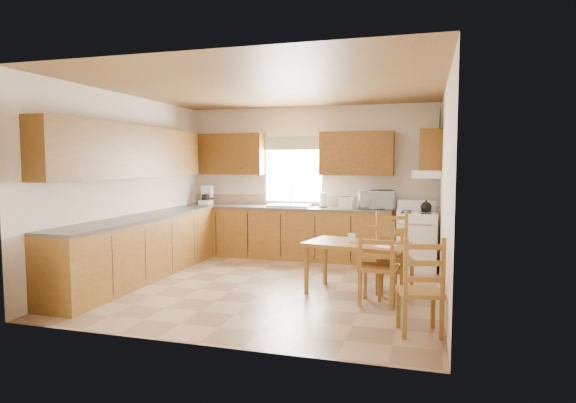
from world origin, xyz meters
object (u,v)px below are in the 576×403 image
(dining_table, at_px, (356,268))
(chair_far_left, at_px, (394,253))
(chair_near_left, at_px, (378,262))
(microwave, at_px, (376,200))
(chair_far_right, at_px, (391,265))
(chair_near_right, at_px, (420,285))
(stove, at_px, (415,242))

(dining_table, distance_m, chair_far_left, 0.54)
(chair_near_left, bearing_deg, microwave, -79.65)
(dining_table, height_order, chair_far_left, chair_far_left)
(chair_far_left, height_order, chair_far_right, chair_far_left)
(microwave, bearing_deg, dining_table, -105.74)
(microwave, height_order, chair_far_left, microwave)
(microwave, height_order, chair_far_right, microwave)
(dining_table, relative_size, chair_far_right, 1.45)
(dining_table, xyz_separation_m, chair_far_right, (0.45, -0.10, 0.10))
(microwave, height_order, chair_near_right, microwave)
(dining_table, xyz_separation_m, chair_near_right, (0.81, -1.27, 0.15))
(chair_far_left, bearing_deg, chair_near_left, -119.78)
(chair_near_right, distance_m, chair_far_right, 1.22)
(stove, relative_size, chair_far_left, 0.86)
(chair_near_right, height_order, chair_far_right, chair_near_right)
(stove, relative_size, chair_far_right, 1.04)
(chair_far_right, bearing_deg, dining_table, 156.06)
(chair_near_right, bearing_deg, stove, -101.47)
(stove, bearing_deg, microwave, 148.18)
(chair_far_left, relative_size, chair_far_right, 1.21)
(stove, xyz_separation_m, chair_far_right, (-0.25, -1.79, -0.02))
(stove, relative_size, chair_near_left, 0.88)
(stove, relative_size, dining_table, 0.71)
(chair_near_right, xyz_separation_m, chair_far_left, (-0.34, 1.48, 0.03))
(chair_near_right, xyz_separation_m, chair_far_right, (-0.36, 1.17, -0.06))
(chair_far_right, bearing_deg, chair_near_left, -127.56)
(microwave, bearing_deg, chair_near_right, -91.59)
(microwave, xyz_separation_m, chair_far_right, (0.41, -2.14, -0.65))
(microwave, bearing_deg, chair_near_left, -98.10)
(microwave, relative_size, chair_near_right, 0.54)
(microwave, bearing_deg, chair_far_left, -91.54)
(stove, xyz_separation_m, chair_far_left, (-0.23, -1.48, 0.08))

